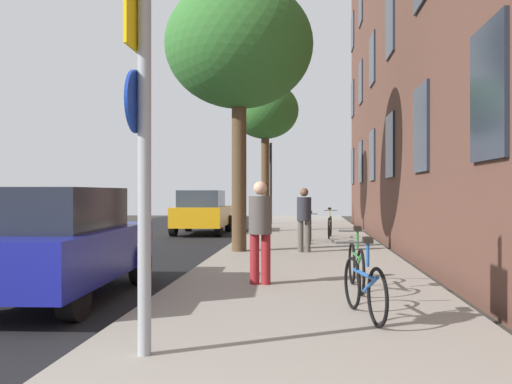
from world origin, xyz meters
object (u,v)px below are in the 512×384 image
object	(u,v)px
car_0	(59,242)
bicycle_3	(330,226)
bicycle_2	(310,230)
pedestrian_0	(260,225)
pedestrian_1	(304,215)
tree_near	(239,47)
bicycle_1	(356,265)
bicycle_0	(364,286)
tree_far	(265,112)
car_1	(202,212)
sign_post	(142,126)
traffic_light	(269,168)

from	to	relation	value
car_0	bicycle_3	bearing A→B (deg)	66.95
bicycle_2	pedestrian_0	bearing A→B (deg)	-96.36
pedestrian_0	pedestrian_1	size ratio (longest dim) A/B	1.04
tree_near	pedestrian_0	distance (m)	6.45
bicycle_1	bicycle_0	bearing A→B (deg)	-92.23
tree_far	pedestrian_0	xyz separation A→B (m)	(0.81, -12.13, -3.51)
bicycle_0	car_1	world-z (taller)	car_1
bicycle_0	pedestrian_0	size ratio (longest dim) A/B	0.97
bicycle_0	bicycle_3	xyz separation A→B (m)	(0.08, 11.40, 0.01)
tree_near	tree_far	xyz separation A→B (m)	(0.12, 7.22, -0.58)
bicycle_0	bicycle_1	distance (m)	1.88
bicycle_2	bicycle_0	bearing A→B (deg)	-86.82
tree_near	bicycle_3	size ratio (longest dim) A/B	3.84
car_0	sign_post	bearing A→B (deg)	-54.63
traffic_light	car_0	size ratio (longest dim) A/B	0.86
sign_post	tree_far	distance (m)	16.22
tree_far	car_0	xyz separation A→B (m)	(-2.03, -13.08, -3.71)
bicycle_2	bicycle_3	xyz separation A→B (m)	(0.62, 1.61, 0.02)
bicycle_0	pedestrian_1	size ratio (longest dim) A/B	1.01
traffic_light	bicycle_0	size ratio (longest dim) A/B	2.37
traffic_light	bicycle_3	world-z (taller)	traffic_light
car_1	pedestrian_1	bearing A→B (deg)	-61.73
bicycle_2	car_0	size ratio (longest dim) A/B	0.39
tree_near	bicycle_3	xyz separation A→B (m)	(2.39, 4.26, -4.64)
car_0	tree_far	bearing A→B (deg)	81.17
tree_near	sign_post	bearing A→B (deg)	-88.79
sign_post	tree_near	size ratio (longest dim) A/B	0.54
pedestrian_0	tree_far	bearing A→B (deg)	93.80
tree_far	bicycle_3	bearing A→B (deg)	-52.57
tree_near	bicycle_2	world-z (taller)	tree_near
tree_far	pedestrian_0	world-z (taller)	tree_far
sign_post	pedestrian_0	xyz separation A→B (m)	(0.74, 3.91, -1.11)
sign_post	car_0	world-z (taller)	sign_post
bicycle_0	bicycle_3	distance (m)	11.40
traffic_light	car_1	size ratio (longest dim) A/B	0.92
traffic_light	bicycle_2	xyz separation A→B (m)	(1.85, -9.55, -2.20)
car_1	bicycle_2	bearing A→B (deg)	-47.48
bicycle_0	pedestrian_1	distance (m)	7.11
bicycle_3	bicycle_1	bearing A→B (deg)	-90.04
traffic_light	bicycle_1	xyz separation A→B (m)	(2.47, -17.46, -2.18)
bicycle_2	pedestrian_0	size ratio (longest dim) A/B	1.06
bicycle_3	car_1	size ratio (longest dim) A/B	0.42
bicycle_3	car_0	distance (m)	11.00
sign_post	pedestrian_1	bearing A→B (deg)	80.86
bicycle_2	pedestrian_0	xyz separation A→B (m)	(-0.84, -7.55, 0.57)
car_0	tree_near	bearing A→B (deg)	71.87
tree_near	bicycle_2	xyz separation A→B (m)	(1.76, 2.65, -4.66)
pedestrian_0	tree_near	bearing A→B (deg)	100.63
tree_near	pedestrian_0	bearing A→B (deg)	-79.37
bicycle_0	bicycle_1	world-z (taller)	bicycle_1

